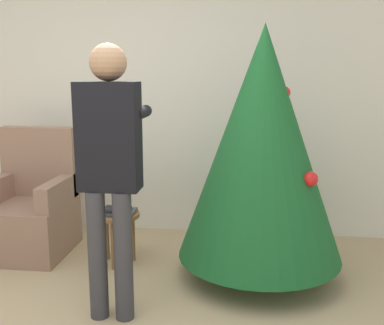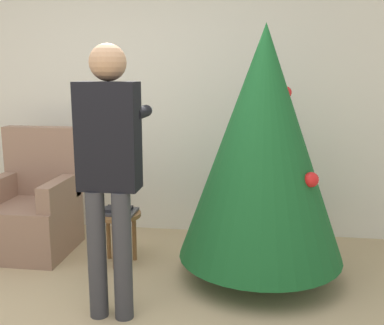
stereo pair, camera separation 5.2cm
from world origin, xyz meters
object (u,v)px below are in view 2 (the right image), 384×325
(side_stool, at_px, (119,221))
(person_standing, at_px, (109,159))
(christmas_tree, at_px, (263,144))
(armchair, at_px, (33,210))

(side_stool, bearing_deg, person_standing, -75.44)
(christmas_tree, height_order, person_standing, christmas_tree)
(person_standing, relative_size, side_stool, 4.01)
(christmas_tree, bearing_deg, side_stool, 175.12)
(armchair, relative_size, person_standing, 0.62)
(christmas_tree, bearing_deg, armchair, 172.35)
(armchair, height_order, side_stool, armchair)
(christmas_tree, xyz_separation_m, side_stool, (-1.16, 0.10, -0.68))
(christmas_tree, relative_size, person_standing, 1.10)
(christmas_tree, distance_m, armchair, 2.12)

